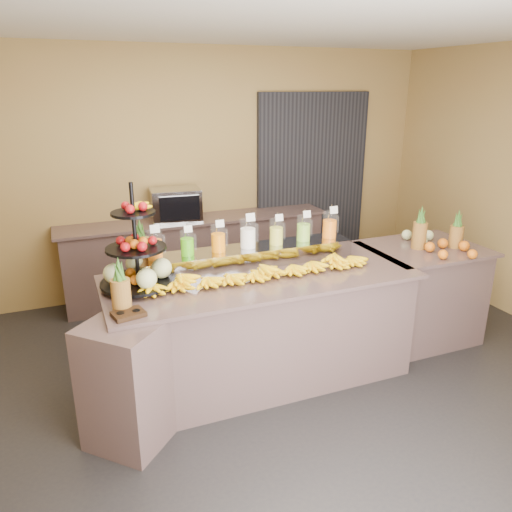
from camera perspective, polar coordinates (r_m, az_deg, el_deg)
ground at (r=4.19m, az=2.21°, el=-15.54°), size 6.00×6.00×0.00m
room_envelope at (r=4.28m, az=0.48°, el=12.26°), size 6.04×5.02×2.82m
buffet_counter at (r=4.12m, az=-0.68°, el=-8.65°), size 2.75×1.25×0.93m
right_counter at (r=5.10m, az=18.10°, el=-3.98°), size 1.08×0.88×0.93m
back_ledge at (r=5.90m, az=-6.69°, el=-0.05°), size 3.10×0.55×0.93m
pitcher_tray at (r=4.22m, az=-0.92°, el=0.00°), size 1.85×0.30×0.15m
juice_pitcher_orange_a at (r=3.96m, az=-11.51°, el=1.05°), size 0.13×0.13×0.30m
juice_pitcher_green at (r=4.02m, az=-7.87°, el=1.33°), size 0.11×0.12×0.27m
juice_pitcher_orange_b at (r=4.08m, az=-4.34°, el=1.85°), size 0.12×0.12×0.29m
juice_pitcher_milk at (r=4.16m, az=-0.93°, el=2.39°), size 0.13×0.14×0.32m
juice_pitcher_lemon at (r=4.26m, az=2.33°, el=2.61°), size 0.12×0.12×0.29m
juice_pitcher_lime at (r=4.37m, az=5.45°, el=2.99°), size 0.12×0.13×0.29m
juice_pitcher_orange_c at (r=4.49m, az=8.40°, el=3.38°), size 0.13×0.13×0.31m
banana_heap at (r=3.94m, az=0.62°, el=-1.62°), size 1.89×0.17×0.16m
fruit_stand at (r=3.80m, az=-12.92°, el=-0.56°), size 0.67×0.67×0.80m
condiment_caddy at (r=3.41m, az=-14.37°, el=-6.43°), size 0.23×0.19×0.03m
pineapple_left_a at (r=3.46m, az=-15.19°, el=-3.87°), size 0.13×0.13×0.38m
pineapple_left_b at (r=4.09m, az=-12.94°, el=0.36°), size 0.16×0.16×0.45m
right_fruit_pile at (r=4.86m, az=20.63°, el=1.40°), size 0.47×0.45×0.25m
oven_warmer at (r=5.67m, az=-9.18°, el=5.83°), size 0.57×0.43×0.36m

